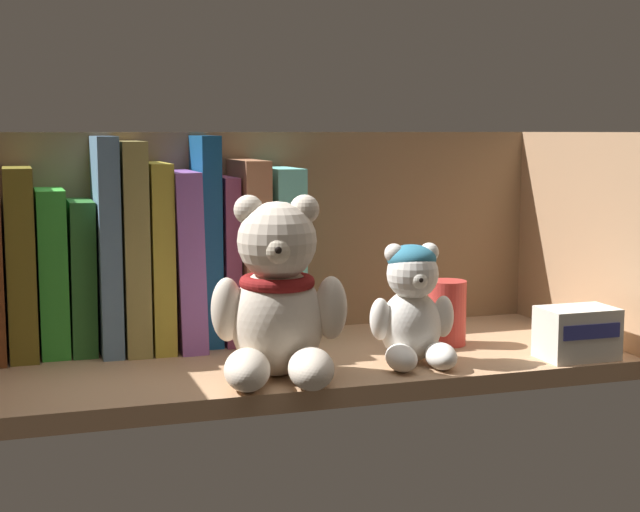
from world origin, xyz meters
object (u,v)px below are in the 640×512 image
Objects in this scene: book_3 at (81,275)px; book_5 at (130,245)px; small_product_box at (577,333)px; book_8 at (205,240)px; book_11 at (274,253)px; teddy_bear_smaller at (413,307)px; book_1 at (20,261)px; book_9 at (224,259)px; teddy_bear_larger at (277,301)px; book_6 at (155,254)px; book_7 at (181,257)px; book_4 at (105,243)px; pillar_candle at (446,312)px; book_2 at (52,271)px; book_10 at (246,250)px.

book_5 is (5.51, 0.00, 3.22)cm from book_3.
book_8 is at bearing 149.98° from small_product_box.
book_11 is 1.59× the size of teddy_bear_smaller.
book_1 is 1.62× the size of teddy_bear_smaller.
book_9 is at bearing 0.00° from book_8.
book_6 is at bearing 116.03° from teddy_bear_larger.
teddy_bear_smaller is at bearing -39.04° from book_7.
book_4 is at bearing 180.00° from book_11.
book_3 is 16.37cm from book_9.
pillar_candle is at bearing 134.38° from small_product_box.
book_1 reaches higher than book_11.
book_4 is 1.14× the size of book_6.
book_6 is at bearing 180.00° from book_7.
book_8 reaches higher than teddy_bear_larger.
book_11 is at bearing 0.00° from book_2.
book_1 is at bearing 141.77° from teddy_bear_larger.
book_1 is 14.70cm from book_6.
book_2 is 6.51cm from book_4.
book_1 is 47.99cm from pillar_candle.
teddy_bear_larger is (20.63, -18.82, -1.31)cm from book_2.
teddy_bear_larger is (1.19, -18.82, -1.84)cm from book_9.
book_10 is (25.33, 0.00, 0.27)cm from book_1.
book_6 is 2.61× the size of small_product_box.
book_1 is at bearing 180.00° from book_10.
book_9 reaches higher than teddy_bear_larger.
book_6 is 47.70cm from small_product_box.
book_11 is (22.40, 0.00, 1.65)cm from book_3.
book_9 is at bearing 133.28° from teddy_bear_smaller.
book_1 is at bearing 180.00° from book_4.
book_11 is (3.45, 0.00, -0.47)cm from book_10.
book_8 is 2.98× the size of small_product_box.
book_3 is 11.36cm from book_7.
small_product_box is (31.50, -21.02, -7.78)cm from book_10.
book_8 is (14.08, 0.00, 3.51)cm from book_3.
book_8 is 1.18× the size of book_11.
book_2 is 0.91× the size of book_7.
book_6 is 0.88× the size of book_8.
book_8 reaches higher than pillar_candle.
book_3 is at bearing 180.00° from book_8.
teddy_bear_larger is (6.26, -18.82, -2.21)cm from book_7.
book_6 is 2.82× the size of pillar_candle.
book_2 is 1.00× the size of teddy_bear_larger.
teddy_bear_larger is at bearing -51.87° from book_4.
book_7 is at bearing 0.00° from book_3.
book_1 reaches higher than pillar_candle.
book_3 is at bearing 180.00° from book_6.
book_11 is at bearing 120.65° from teddy_bear_smaller.
book_3 is (3.11, 0.00, -0.64)cm from book_2.
book_5 is 1.17× the size of book_7.
small_product_box is (17.75, -3.64, -3.25)cm from teddy_bear_smaller.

